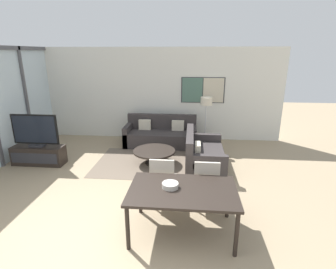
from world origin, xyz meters
name	(u,v)px	position (x,y,z in m)	size (l,w,h in m)	color
ground_plane	(103,253)	(0.00, 0.00, 0.00)	(24.00, 24.00, 0.00)	#9E896B
wall_back	(156,94)	(0.04, 5.19, 1.40)	(7.78, 0.09, 2.80)	silver
area_rug	(154,163)	(0.28, 3.10, 0.00)	(2.88, 1.89, 0.01)	#706051
tv_console	(39,155)	(-2.54, 2.81, 0.23)	(1.24, 0.43, 0.46)	black
television	(35,131)	(-2.54, 2.81, 0.86)	(1.12, 0.20, 0.80)	#2D2D33
sofa_main	(161,135)	(0.28, 4.53, 0.28)	(2.08, 0.89, 0.86)	#383333
sofa_side	(201,156)	(1.42, 3.00, 0.28)	(0.89, 1.61, 0.86)	#383333
coffee_table	(154,153)	(0.28, 3.10, 0.26)	(1.03, 1.03, 0.35)	black
dining_table	(183,193)	(1.07, 0.56, 0.66)	(1.59, 1.01, 0.73)	black
dining_chair_left	(163,178)	(0.68, 1.32, 0.51)	(0.46, 0.46, 0.91)	#B2A899
dining_chair_centre	(206,181)	(1.45, 1.28, 0.51)	(0.46, 0.46, 0.91)	#B2A899
fruit_bowl	(170,185)	(0.88, 0.60, 0.77)	(0.25, 0.25, 0.08)	#B7B2A8
floor_lamp	(206,105)	(1.57, 4.52, 1.21)	(0.33, 0.33, 1.44)	#2D2D33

